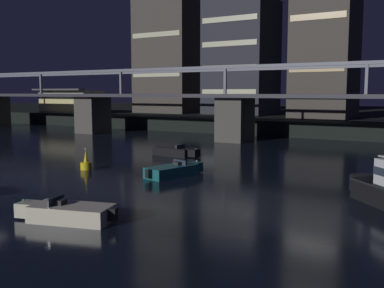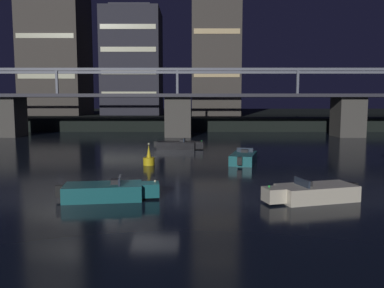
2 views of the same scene
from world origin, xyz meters
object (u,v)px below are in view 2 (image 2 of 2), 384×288
Objects in this scene: river_bridge at (177,107)px; channel_buoy at (148,159)px; tower_west_tall at (132,63)px; speedboat_mid_left at (243,158)px; speedboat_near_right at (312,193)px; speedboat_near_center at (177,145)px; speedboat_mid_right at (107,191)px; tower_west_low at (54,21)px; tower_central at (214,15)px.

river_bridge is 58.05× the size of channel_buoy.
tower_west_tall reaches higher than speedboat_mid_left.
channel_buoy is at bearing 130.49° from speedboat_near_right.
river_bridge is 15.36m from speedboat_near_center.
speedboat_mid_left and speedboat_mid_right have the same top height.
river_bridge is 2.71× the size of tower_west_low.
tower_west_low is at bearing 115.59° from channel_buoy.
speedboat_near_right and speedboat_mid_right have the same top height.
tower_west_tall is at bearing 164.61° from tower_central.
river_bridge is at bearing 104.51° from speedboat_mid_left.
speedboat_near_right is at bearing -1.55° from speedboat_mid_right.
tower_west_low is 1.00× the size of tower_central.
tower_west_low is 21.40× the size of channel_buoy.
speedboat_near_center is 10.45m from channel_buoy.
channel_buoy is (0.94, 10.86, 0.06)m from speedboat_mid_right.
speedboat_near_center is 1.00× the size of speedboat_mid_right.
speedboat_near_right is 12.45m from speedboat_mid_left.
tower_west_low is 7.26× the size of speedboat_mid_left.
tower_central is 7.27× the size of speedboat_near_right.
tower_central is (31.58, -5.30, 0.01)m from tower_west_low.
tower_west_tall reaches higher than channel_buoy.
tower_west_tall is 18.66m from tower_central.
speedboat_mid_left is at bearing -75.49° from river_bridge.
speedboat_mid_left is 14.78m from speedboat_mid_right.
tower_west_tall is 0.56× the size of tower_central.
tower_central is (16.12, -4.44, 8.29)m from tower_west_tall.
speedboat_near_center is (10.35, -38.68, -12.19)m from tower_west_tall.
tower_west_tall is 63.86m from speedboat_near_right.
speedboat_near_right is 0.99× the size of speedboat_mid_right.
tower_west_low is at bearing 135.73° from river_bridge.
speedboat_mid_right is (-8.67, -55.36, -20.48)m from tower_central.
river_bridge is 4.84× the size of tower_west_tall.
speedboat_near_right is 10.46m from speedboat_mid_right.
tower_west_tall is 4.07× the size of speedboat_near_right.
speedboat_mid_right is 2.97× the size of channel_buoy.
tower_central is 59.66m from speedboat_mid_right.
tower_west_low is 7.22× the size of speedboat_near_center.
tower_west_low reaches higher than river_bridge.
tower_central is 7.22× the size of speedboat_near_center.
speedboat_near_center is 21.32m from speedboat_mid_right.
speedboat_mid_right is at bearing 178.45° from speedboat_near_right.
speedboat_near_center and speedboat_mid_right have the same top height.
river_bridge is 27.08m from tower_west_tall.
speedboat_near_right is 2.94× the size of channel_buoy.
speedboat_mid_right is (-2.91, -21.12, 0.00)m from speedboat_near_center.
speedboat_mid_right is (-10.46, 0.28, 0.00)m from speedboat_near_right.
speedboat_mid_left is (-1.87, 12.31, 0.00)m from speedboat_near_right.
speedboat_near_center is at bearing 109.43° from speedboat_near_right.
speedboat_mid_left is at bearing -58.02° from speedboat_near_center.
tower_west_low reaches higher than speedboat_near_center.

